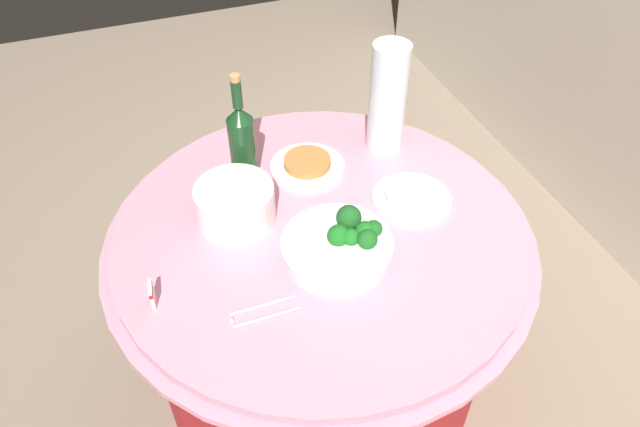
# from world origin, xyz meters

# --- Properties ---
(ground_plane) EXTENTS (6.00, 6.00, 0.00)m
(ground_plane) POSITION_xyz_m (0.00, 0.00, 0.00)
(ground_plane) COLOR gray
(buffet_table) EXTENTS (1.16, 1.16, 0.74)m
(buffet_table) POSITION_xyz_m (0.00, 0.00, 0.38)
(buffet_table) COLOR maroon
(buffet_table) RESTS_ON ground_plane
(broccoli_bowl) EXTENTS (0.28, 0.28, 0.11)m
(broccoli_bowl) POSITION_xyz_m (0.12, 0.01, 0.78)
(broccoli_bowl) COLOR white
(broccoli_bowl) RESTS_ON buffet_table
(plate_stack) EXTENTS (0.21, 0.21, 0.11)m
(plate_stack) POSITION_xyz_m (-0.11, -0.20, 0.80)
(plate_stack) COLOR white
(plate_stack) RESTS_ON buffet_table
(wine_bottle) EXTENTS (0.07, 0.07, 0.34)m
(wine_bottle) POSITION_xyz_m (-0.27, -0.13, 0.87)
(wine_bottle) COLOR #13391A
(wine_bottle) RESTS_ON buffet_table
(decorative_fruit_vase) EXTENTS (0.11, 0.11, 0.34)m
(decorative_fruit_vase) POSITION_xyz_m (-0.27, 0.31, 0.89)
(decorative_fruit_vase) COLOR silver
(decorative_fruit_vase) RESTS_ON buffet_table
(serving_tongs) EXTENTS (0.04, 0.17, 0.01)m
(serving_tongs) POSITION_xyz_m (0.22, -0.23, 0.74)
(serving_tongs) COLOR silver
(serving_tongs) RESTS_ON buffet_table
(food_plate_rice) EXTENTS (0.22, 0.22, 0.03)m
(food_plate_rice) POSITION_xyz_m (-0.01, 0.28, 0.75)
(food_plate_rice) COLOR white
(food_plate_rice) RESTS_ON buffet_table
(food_plate_peanuts) EXTENTS (0.22, 0.22, 0.03)m
(food_plate_peanuts) POSITION_xyz_m (-0.25, 0.05, 0.75)
(food_plate_peanuts) COLOR white
(food_plate_peanuts) RESTS_ON buffet_table
(label_placard_front) EXTENTS (0.05, 0.01, 0.05)m
(label_placard_front) POSITION_xyz_m (0.10, -0.45, 0.77)
(label_placard_front) COLOR white
(label_placard_front) RESTS_ON buffet_table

